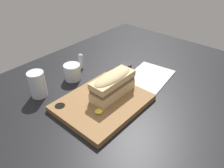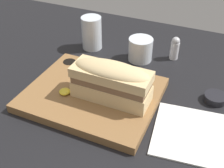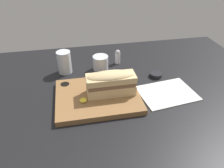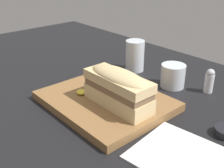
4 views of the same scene
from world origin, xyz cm
name	(u,v)px [view 1 (image 1 of 4)]	position (x,y,z in cm)	size (l,w,h in cm)	color
dining_table	(94,116)	(0.00, 0.00, 1.00)	(165.41, 102.86, 2.00)	black
serving_board	(102,103)	(5.62, 1.30, 3.07)	(31.66, 25.89, 2.19)	olive
sandwich	(113,83)	(10.92, 0.84, 9.20)	(18.38, 7.01, 9.44)	#DBBC84
mustard_dollop	(98,112)	(-0.37, -2.32, 4.68)	(2.76, 2.76, 1.10)	yellow
water_glass	(38,86)	(-6.15, 24.05, 6.47)	(6.25, 6.25, 10.31)	silver
wine_glass	(73,73)	(10.32, 23.34, 5.09)	(7.16, 7.16, 6.86)	silver
napkin	(149,76)	(33.52, -0.97, 2.20)	(23.53, 18.95, 0.40)	white
salt_shaker	(81,61)	(19.48, 28.05, 5.62)	(2.55, 2.55, 7.09)	white
condiment_dish	(126,65)	(33.72, 12.41, 2.87)	(5.49, 5.49, 1.73)	black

